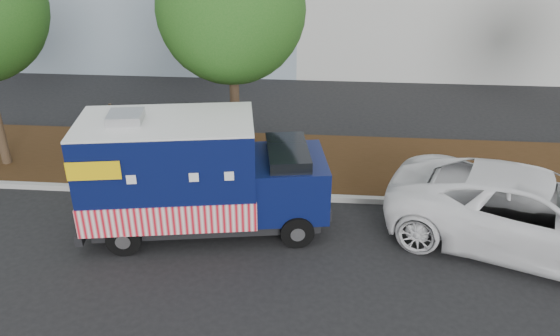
{
  "coord_description": "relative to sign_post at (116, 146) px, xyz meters",
  "views": [
    {
      "loc": [
        3.25,
        -11.21,
        7.18
      ],
      "look_at": [
        2.25,
        0.6,
        1.31
      ],
      "focal_mm": 35.0,
      "sensor_mm": 36.0,
      "label": 1
    }
  ],
  "objects": [
    {
      "name": "white_car",
      "position": [
        10.29,
        -2.13,
        -0.32
      ],
      "size": [
        7.0,
        5.03,
        1.77
      ],
      "primitive_type": "imported",
      "rotation": [
        0.0,
        0.0,
        1.2
      ],
      "color": "white",
      "rests_on": "ground"
    },
    {
      "name": "curb",
      "position": [
        2.3,
        -0.39,
        -1.12
      ],
      "size": [
        120.0,
        0.18,
        0.15
      ],
      "primitive_type": "cube",
      "color": "#9E9E99",
      "rests_on": "ground"
    },
    {
      "name": "mulch_strip",
      "position": [
        2.3,
        1.71,
        -1.12
      ],
      "size": [
        120.0,
        4.0,
        0.15
      ],
      "primitive_type": "cube",
      "color": "#301E0D",
      "rests_on": "ground"
    },
    {
      "name": "ground",
      "position": [
        2.3,
        -1.79,
        -1.2
      ],
      "size": [
        120.0,
        120.0,
        0.0
      ],
      "primitive_type": "plane",
      "color": "black",
      "rests_on": "ground"
    },
    {
      "name": "tree_b",
      "position": [
        3.1,
        1.12,
        3.43
      ],
      "size": [
        3.84,
        3.84,
        6.56
      ],
      "color": "#38281C",
      "rests_on": "ground"
    },
    {
      "name": "sign_post",
      "position": [
        0.0,
        0.0,
        0.0
      ],
      "size": [
        0.06,
        0.06,
        2.4
      ],
      "primitive_type": "cube",
      "color": "#473828",
      "rests_on": "ground"
    },
    {
      "name": "food_truck",
      "position": [
        2.57,
        -1.98,
        0.16
      ],
      "size": [
        5.96,
        3.0,
        3.01
      ],
      "rotation": [
        0.0,
        0.0,
        0.16
      ],
      "color": "black",
      "rests_on": "ground"
    }
  ]
}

